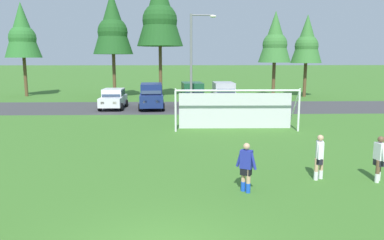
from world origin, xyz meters
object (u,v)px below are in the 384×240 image
Objects in this scene: soccer_goal at (236,108)px; player_defender_far at (246,168)px; player_midfield_center at (319,157)px; parked_car_slot_center_left at (193,94)px; soccer_ball at (243,172)px; street_lamp at (193,64)px; player_striker_near at (379,159)px; parked_car_slot_far_left at (113,99)px; parked_car_slot_left at (151,96)px; parked_car_slot_center at (224,94)px.

player_defender_far is (-1.27, -10.77, -0.47)m from soccer_goal.
parked_car_slot_center_left is (-3.87, 20.19, 0.29)m from player_midfield_center.
player_defender_far is (-2.85, -1.17, 0.00)m from player_midfield_center.
soccer_goal is (1.05, 8.99, 1.18)m from soccer_ball.
soccer_ball is 0.13× the size of player_defender_far.
street_lamp is (-0.10, -5.20, 2.78)m from parked_car_slot_center_left.
player_striker_near is 0.35× the size of parked_car_slot_center_left.
player_defender_far is 0.35× the size of parked_car_slot_center_left.
parked_car_slot_far_left is (-10.72, 19.02, 0.05)m from player_midfield_center.
parked_car_slot_left reaches higher than soccer_ball.
soccer_ball is at bearing 83.01° from player_defender_far.
player_striker_near is at bearing -81.50° from parked_car_slot_center.
parked_car_slot_center is 6.66m from street_lamp.
player_midfield_center is 1.00× the size of player_defender_far.
soccer_goal is 4.54× the size of player_midfield_center.
parked_car_slot_far_left is at bearing 134.14° from soccer_goal.
player_defender_far is 0.39× the size of parked_car_slot_far_left.
street_lamp reaches higher than player_striker_near.
soccer_goal is 0.99× the size of street_lamp.
parked_car_slot_center_left is at bearing 100.86° from player_midfield_center.
parked_car_slot_left reaches higher than player_defender_far.
street_lamp is (6.75, -4.03, 3.01)m from parked_car_slot_far_left.
parked_car_slot_center is (-1.06, 20.30, 0.29)m from player_midfield_center.
player_striker_near is 21.45m from parked_car_slot_left.
parked_car_slot_center is (0.53, 10.70, -0.18)m from soccer_goal.
street_lamp is at bearing 95.34° from soccer_ball.
player_defender_far is 0.22× the size of street_lamp.
player_midfield_center is 20.33m from parked_car_slot_center.
parked_car_slot_center_left is (-1.02, 21.36, 0.29)m from player_defender_far.
player_defender_far is at bearing -86.01° from street_lamp.
player_striker_near is 20.83m from parked_car_slot_center.
soccer_ball is 0.03× the size of soccer_goal.
parked_car_slot_center_left is (6.85, 1.17, 0.24)m from parked_car_slot_far_left.
player_striker_near reaches higher than soccer_ball.
street_lamp is at bearing 104.84° from player_midfield_center.
player_striker_near and player_defender_far have the same top height.
soccer_ball is 0.13× the size of player_midfield_center.
street_lamp is at bearing 111.42° from player_striker_near.
parked_car_slot_far_left is 8.42m from street_lamp.
player_striker_near is 16.70m from street_lamp.
street_lamp reaches higher than player_defender_far.
parked_car_slot_left is at bearing -1.22° from parked_car_slot_far_left.
parked_car_slot_center_left reaches higher than player_midfield_center.
soccer_goal is at bearing 83.35° from soccer_ball.
parked_car_slot_far_left is 3.28m from parked_car_slot_left.
player_midfield_center is 0.22× the size of street_lamp.
soccer_goal reaches higher than parked_car_slot_left.
player_striker_near is at bearing -73.95° from parked_car_slot_center_left.
parked_car_slot_center_left reaches higher than player_defender_far.
parked_car_slot_center is at bearing 85.23° from player_defender_far.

